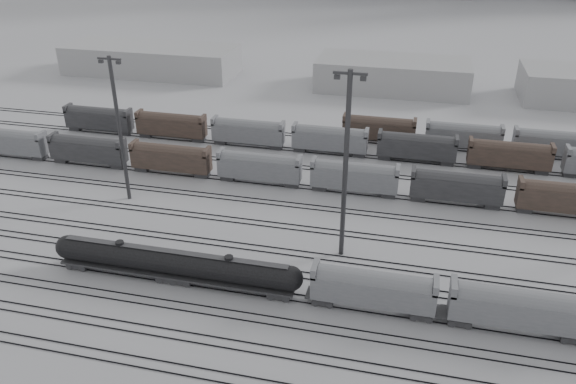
% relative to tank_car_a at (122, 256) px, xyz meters
% --- Properties ---
extents(ground, '(900.00, 900.00, 0.00)m').
position_rel_tank_car_a_xyz_m(ground, '(19.42, -1.00, -2.78)').
color(ground, silver).
rests_on(ground, ground).
extents(tracks, '(220.00, 71.50, 0.16)m').
position_rel_tank_car_a_xyz_m(tracks, '(19.42, 16.50, -2.70)').
color(tracks, black).
rests_on(tracks, ground).
extents(tank_car_a, '(19.42, 3.24, 4.80)m').
position_rel_tank_car_a_xyz_m(tank_car_a, '(0.00, 0.00, 0.00)').
color(tank_car_a, '#272729').
rests_on(tank_car_a, ground).
extents(tank_car_b, '(19.43, 3.24, 4.80)m').
position_rel_tank_car_a_xyz_m(tank_car_b, '(15.28, -0.00, 0.00)').
color(tank_car_b, '#272729').
rests_on(tank_car_b, ground).
extents(hopper_car_a, '(15.21, 3.02, 5.44)m').
position_rel_tank_car_a_xyz_m(hopper_car_a, '(33.71, 0.00, 0.59)').
color(hopper_car_a, '#272729').
rests_on(hopper_car_a, ground).
extents(hopper_car_b, '(15.80, 3.14, 5.65)m').
position_rel_tank_car_a_xyz_m(hopper_car_b, '(50.52, 0.00, 0.72)').
color(hopper_car_b, '#272729').
rests_on(hopper_car_b, ground).
extents(light_mast_b, '(3.91, 0.63, 24.45)m').
position_rel_tank_car_a_xyz_m(light_mast_b, '(-9.60, 19.97, 10.19)').
color(light_mast_b, '#333335').
rests_on(light_mast_b, ground).
extents(light_mast_c, '(4.31, 0.69, 26.94)m').
position_rel_tank_car_a_xyz_m(light_mast_c, '(28.16, 11.48, 11.52)').
color(light_mast_c, '#333335').
rests_on(light_mast_c, ground).
extents(bg_string_near, '(151.00, 3.00, 5.60)m').
position_rel_tank_car_a_xyz_m(bg_string_near, '(27.42, 31.00, 0.02)').
color(bg_string_near, slate).
rests_on(bg_string_near, ground).
extents(bg_string_mid, '(151.00, 3.00, 5.60)m').
position_rel_tank_car_a_xyz_m(bg_string_mid, '(37.42, 47.00, 0.02)').
color(bg_string_mid, '#272729').
rests_on(bg_string_mid, ground).
extents(bg_string_far, '(66.00, 3.00, 5.60)m').
position_rel_tank_car_a_xyz_m(bg_string_far, '(54.92, 55.00, 0.02)').
color(bg_string_far, '#4E3A31').
rests_on(bg_string_far, ground).
extents(warehouse_left, '(50.00, 18.00, 8.00)m').
position_rel_tank_car_a_xyz_m(warehouse_left, '(-40.58, 94.00, 1.22)').
color(warehouse_left, '#9A9A9C').
rests_on(warehouse_left, ground).
extents(warehouse_mid, '(40.00, 18.00, 8.00)m').
position_rel_tank_car_a_xyz_m(warehouse_mid, '(29.42, 94.00, 1.22)').
color(warehouse_mid, '#9A9A9C').
rests_on(warehouse_mid, ground).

